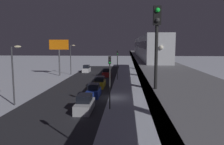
# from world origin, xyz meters

# --- Properties ---
(ground_plane) EXTENTS (240.00, 240.00, 0.00)m
(ground_plane) POSITION_xyz_m (0.00, 0.00, 0.00)
(ground_plane) COLOR silver
(avenue_asphalt) EXTENTS (11.00, 96.02, 0.01)m
(avenue_asphalt) POSITION_xyz_m (5.67, 0.00, 0.00)
(avenue_asphalt) COLOR #28282D
(avenue_asphalt) RESTS_ON ground_plane
(elevated_railway) EXTENTS (5.00, 96.02, 5.61)m
(elevated_railway) POSITION_xyz_m (-5.87, -0.00, 4.86)
(elevated_railway) COLOR slate
(elevated_railway) RESTS_ON ground_plane
(subway_train) EXTENTS (2.94, 36.87, 3.40)m
(subway_train) POSITION_xyz_m (-5.96, -9.49, 7.39)
(subway_train) COLOR #B7BABF
(subway_train) RESTS_ON elevated_railway
(rail_signal) EXTENTS (0.36, 0.41, 4.00)m
(rail_signal) POSITION_xyz_m (-3.84, 21.53, 8.34)
(rail_signal) COLOR black
(rail_signal) RESTS_ON elevated_railway
(sedan_white) EXTENTS (1.80, 4.28, 1.97)m
(sedan_white) POSITION_xyz_m (8.87, -30.46, 0.80)
(sedan_white) COLOR silver
(sedan_white) RESTS_ON ground_plane
(sedan_yellow) EXTENTS (1.80, 4.72, 1.97)m
(sedan_yellow) POSITION_xyz_m (2.47, -8.13, 0.80)
(sedan_yellow) COLOR gold
(sedan_yellow) RESTS_ON ground_plane
(sedan_blue) EXTENTS (1.80, 4.36, 1.97)m
(sedan_blue) POSITION_xyz_m (2.47, -0.54, 0.80)
(sedan_blue) COLOR navy
(sedan_blue) RESTS_ON ground_plane
(sedan_silver_2) EXTENTS (1.80, 4.73, 1.97)m
(sedan_silver_2) POSITION_xyz_m (2.47, 6.92, 0.80)
(sedan_silver_2) COLOR #B2B2B7
(sedan_silver_2) RESTS_ON ground_plane
(sedan_red) EXTENTS (1.80, 4.31, 1.97)m
(sedan_red) POSITION_xyz_m (2.47, -22.20, 0.80)
(sedan_red) COLOR #A51E1E
(sedan_red) RESTS_ON ground_plane
(traffic_light_near) EXTENTS (0.32, 0.44, 6.40)m
(traffic_light_near) POSITION_xyz_m (-0.43, 5.99, 4.20)
(traffic_light_near) COLOR #2D2D2D
(traffic_light_near) RESTS_ON ground_plane
(traffic_light_mid) EXTENTS (0.32, 0.44, 6.40)m
(traffic_light_mid) POSITION_xyz_m (-0.43, -17.17, 4.20)
(traffic_light_mid) COLOR #2D2D2D
(traffic_light_mid) RESTS_ON ground_plane
(commercial_billboard) EXTENTS (4.80, 0.36, 8.90)m
(commercial_billboard) POSITION_xyz_m (14.25, -22.69, 6.83)
(commercial_billboard) COLOR #4C4C51
(commercial_billboard) RESTS_ON ground_plane
(street_lamp_near) EXTENTS (1.35, 0.44, 7.65)m
(street_lamp_near) POSITION_xyz_m (11.75, 5.00, 4.81)
(street_lamp_near) COLOR #38383D
(street_lamp_near) RESTS_ON ground_plane
(street_lamp_far) EXTENTS (1.35, 0.44, 7.65)m
(street_lamp_far) POSITION_xyz_m (11.75, -25.00, 4.81)
(street_lamp_far) COLOR #38383D
(street_lamp_far) RESTS_ON ground_plane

